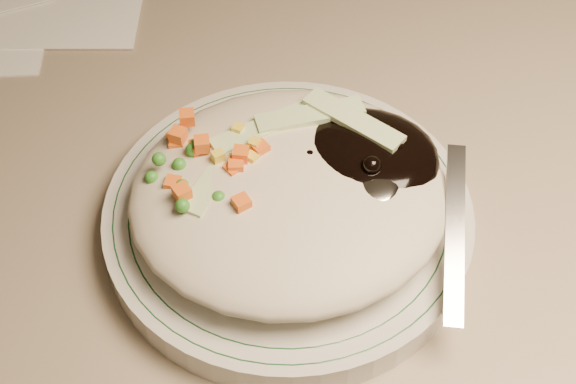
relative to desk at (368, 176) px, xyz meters
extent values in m
cube|color=gray|center=(0.00, 0.00, 0.18)|extent=(1.40, 0.70, 0.04)
cylinder|color=silver|center=(-0.11, -0.20, 0.21)|extent=(0.23, 0.23, 0.02)
torus|color=#144723|center=(-0.11, -0.20, 0.22)|extent=(0.22, 0.22, 0.00)
torus|color=#144723|center=(-0.11, -0.20, 0.22)|extent=(0.20, 0.20, 0.00)
ellipsoid|color=beige|center=(-0.11, -0.21, 0.24)|extent=(0.19, 0.18, 0.04)
ellipsoid|color=black|center=(-0.07, -0.19, 0.25)|extent=(0.10, 0.09, 0.03)
ellipsoid|color=orange|center=(-0.16, -0.19, 0.24)|extent=(0.08, 0.08, 0.02)
sphere|color=black|center=(-0.10, -0.19, 0.25)|extent=(0.01, 0.01, 0.01)
sphere|color=black|center=(-0.07, -0.19, 0.25)|extent=(0.01, 0.01, 0.01)
sphere|color=black|center=(-0.05, -0.19, 0.26)|extent=(0.01, 0.01, 0.01)
sphere|color=black|center=(-0.05, -0.18, 0.25)|extent=(0.01, 0.01, 0.01)
sphere|color=black|center=(-0.06, -0.21, 0.26)|extent=(0.01, 0.01, 0.01)
sphere|color=black|center=(-0.07, -0.19, 0.25)|extent=(0.01, 0.01, 0.01)
sphere|color=black|center=(-0.06, -0.18, 0.25)|extent=(0.01, 0.01, 0.01)
cube|color=orange|center=(-0.16, -0.18, 0.26)|extent=(0.01, 0.01, 0.01)
cube|color=orange|center=(-0.15, -0.20, 0.25)|extent=(0.01, 0.01, 0.01)
cube|color=orange|center=(-0.17, -0.17, 0.26)|extent=(0.01, 0.01, 0.01)
cube|color=orange|center=(-0.14, -0.19, 0.26)|extent=(0.01, 0.01, 0.01)
cube|color=orange|center=(-0.14, -0.20, 0.26)|extent=(0.01, 0.01, 0.01)
cube|color=orange|center=(-0.18, -0.16, 0.25)|extent=(0.01, 0.01, 0.01)
cube|color=orange|center=(-0.16, -0.18, 0.26)|extent=(0.01, 0.01, 0.01)
cube|color=orange|center=(-0.14, -0.20, 0.26)|extent=(0.01, 0.01, 0.01)
cube|color=orange|center=(-0.13, -0.19, 0.26)|extent=(0.01, 0.01, 0.01)
cube|color=orange|center=(-0.17, -0.16, 0.26)|extent=(0.01, 0.01, 0.01)
cube|color=orange|center=(-0.18, -0.21, 0.26)|extent=(0.01, 0.01, 0.01)
cube|color=orange|center=(-0.14, -0.23, 0.26)|extent=(0.01, 0.01, 0.01)
cube|color=orange|center=(-0.18, -0.20, 0.25)|extent=(0.01, 0.01, 0.01)
cube|color=orange|center=(-0.18, -0.17, 0.25)|extent=(0.01, 0.01, 0.01)
sphere|color=#388C28|center=(-0.14, -0.19, 0.25)|extent=(0.01, 0.01, 0.01)
sphere|color=#388C28|center=(-0.18, -0.22, 0.26)|extent=(0.01, 0.01, 0.01)
sphere|color=#388C28|center=(-0.18, -0.19, 0.26)|extent=(0.01, 0.01, 0.01)
sphere|color=#388C28|center=(-0.19, -0.19, 0.26)|extent=(0.01, 0.01, 0.01)
sphere|color=#388C28|center=(-0.15, -0.18, 0.25)|extent=(0.01, 0.01, 0.01)
sphere|color=#388C28|center=(-0.14, -0.21, 0.25)|extent=(0.01, 0.01, 0.01)
sphere|color=#388C28|center=(-0.16, -0.19, 0.25)|extent=(0.01, 0.01, 0.01)
sphere|color=#388C28|center=(-0.17, -0.21, 0.25)|extent=(0.01, 0.01, 0.01)
sphere|color=#388C28|center=(-0.19, -0.19, 0.25)|extent=(0.01, 0.01, 0.01)
sphere|color=#388C28|center=(-0.16, -0.18, 0.26)|extent=(0.01, 0.01, 0.01)
sphere|color=#388C28|center=(-0.17, -0.18, 0.26)|extent=(0.01, 0.01, 0.01)
sphere|color=#388C28|center=(-0.17, -0.20, 0.25)|extent=(0.01, 0.01, 0.01)
sphere|color=#388C28|center=(-0.15, -0.22, 0.26)|extent=(0.01, 0.01, 0.01)
sphere|color=#388C28|center=(-0.12, -0.17, 0.25)|extent=(0.01, 0.01, 0.01)
cube|color=yellow|center=(-0.15, -0.18, 0.25)|extent=(0.01, 0.01, 0.01)
cube|color=yellow|center=(-0.13, -0.19, 0.26)|extent=(0.01, 0.01, 0.01)
cube|color=yellow|center=(-0.16, -0.18, 0.25)|extent=(0.01, 0.01, 0.01)
cube|color=yellow|center=(-0.15, -0.19, 0.26)|extent=(0.01, 0.01, 0.01)
cube|color=yellow|center=(-0.16, -0.19, 0.25)|extent=(0.01, 0.01, 0.01)
cube|color=yellow|center=(-0.13, -0.18, 0.26)|extent=(0.01, 0.01, 0.01)
cube|color=yellow|center=(-0.14, -0.17, 0.26)|extent=(0.01, 0.01, 0.01)
cube|color=yellow|center=(-0.15, -0.19, 0.25)|extent=(0.01, 0.01, 0.01)
cube|color=#B2D18C|center=(-0.12, -0.17, 0.26)|extent=(0.07, 0.04, 0.00)
cube|color=#B2D18C|center=(-0.09, -0.16, 0.26)|extent=(0.07, 0.02, 0.00)
cube|color=#B2D18C|center=(-0.15, -0.20, 0.26)|extent=(0.05, 0.06, 0.00)
cube|color=#B2D18C|center=(-0.07, -0.17, 0.26)|extent=(0.06, 0.06, 0.00)
ellipsoid|color=silver|center=(-0.06, -0.21, 0.25)|extent=(0.05, 0.05, 0.01)
cube|color=silver|center=(-0.02, -0.25, 0.24)|extent=(0.04, 0.11, 0.03)
camera|label=1|loc=(-0.16, -0.51, 0.61)|focal=50.00mm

